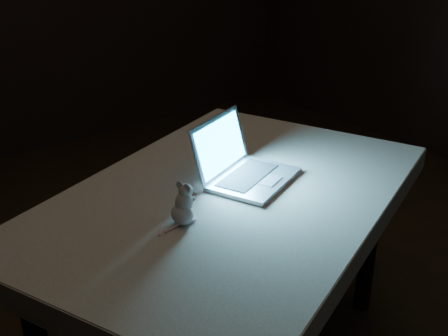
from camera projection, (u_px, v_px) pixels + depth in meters
table at (229, 284)px, 2.00m from camera, size 1.58×1.31×0.72m
tablecloth at (209, 211)px, 1.82m from camera, size 1.67×1.37×0.08m
laptop at (255, 153)px, 1.88m from camera, size 0.39×0.37×0.21m
plush_mouse at (182, 204)px, 1.64m from camera, size 0.11×0.11×0.13m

